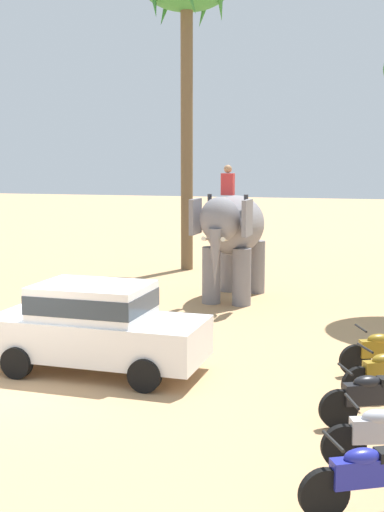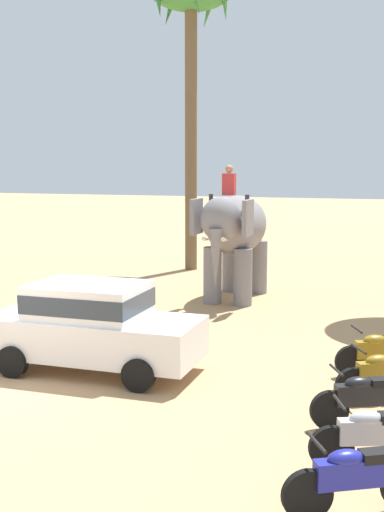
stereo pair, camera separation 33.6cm
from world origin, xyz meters
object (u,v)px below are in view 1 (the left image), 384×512
(elephant_with_mahout, at_px, (233,231))
(motorcycle_mid_row, at_px, (376,397))
(car_sedan_foreground, at_px, (96,324))
(motorcycle_nearest_camera, at_px, (373,475))

(elephant_with_mahout, distance_m, motorcycle_mid_row, 9.65)
(motorcycle_mid_row, bearing_deg, car_sedan_foreground, 165.48)
(car_sedan_foreground, xyz_separation_m, elephant_with_mahout, (1.07, 7.25, 1.06))
(car_sedan_foreground, relative_size, motorcycle_mid_row, 2.47)
(car_sedan_foreground, bearing_deg, motorcycle_mid_row, -14.52)
(car_sedan_foreground, distance_m, motorcycle_nearest_camera, 6.59)
(elephant_with_mahout, bearing_deg, car_sedan_foreground, -98.41)
(car_sedan_foreground, xyz_separation_m, motorcycle_mid_row, (5.19, -1.34, -0.46))
(car_sedan_foreground, height_order, elephant_with_mahout, elephant_with_mahout)
(motorcycle_nearest_camera, xyz_separation_m, motorcycle_mid_row, (-0.00, 2.69, 0.00))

